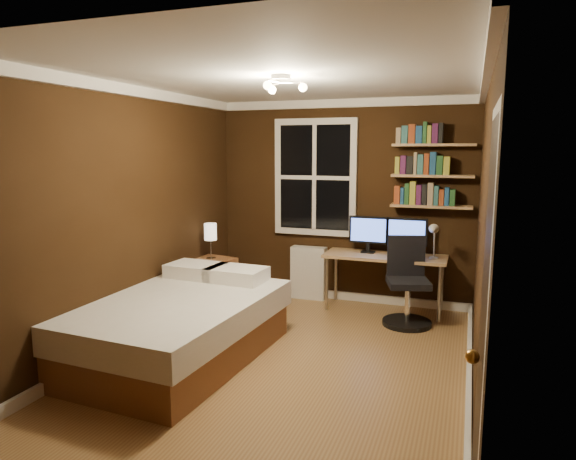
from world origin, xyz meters
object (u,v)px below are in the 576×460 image
(desk, at_px, (385,260))
(desk_lamp, at_px, (434,241))
(nightstand, at_px, (212,283))
(monitor_left, at_px, (368,235))
(bedside_lamp, at_px, (211,241))
(radiator, at_px, (309,273))
(office_chair, at_px, (407,292))
(monitor_right, at_px, (407,237))
(bed, at_px, (174,325))

(desk, height_order, desk_lamp, desk_lamp)
(nightstand, bearing_deg, desk_lamp, 20.99)
(desk_lamp, bearing_deg, nightstand, -170.01)
(monitor_left, bearing_deg, desk_lamp, -13.15)
(nightstand, xyz_separation_m, monitor_left, (1.79, 0.63, 0.60))
(bedside_lamp, distance_m, radiator, 1.33)
(radiator, relative_size, office_chair, 0.70)
(nightstand, height_order, monitor_left, monitor_left)
(desk, bearing_deg, desk_lamp, -11.15)
(monitor_right, relative_size, desk_lamp, 1.06)
(desk, relative_size, monitor_left, 3.03)
(radiator, bearing_deg, desk, -9.54)
(bed, height_order, bedside_lamp, bedside_lamp)
(bed, xyz_separation_m, monitor_left, (1.37, 2.13, 0.59))
(desk, distance_m, monitor_left, 0.36)
(desk, bearing_deg, bedside_lamp, -164.39)
(radiator, bearing_deg, office_chair, -23.64)
(nightstand, distance_m, monitor_right, 2.40)
(radiator, distance_m, desk, 1.04)
(nightstand, xyz_separation_m, bedside_lamp, (0.00, 0.00, 0.51))
(radiator, height_order, desk_lamp, desk_lamp)
(bed, bearing_deg, nightstand, 108.78)
(radiator, distance_m, desk_lamp, 1.66)
(desk_lamp, xyz_separation_m, office_chair, (-0.24, -0.30, -0.53))
(nightstand, xyz_separation_m, radiator, (1.01, 0.73, 0.04))
(bed, distance_m, nightstand, 1.55)
(nightstand, height_order, monitor_right, monitor_right)
(monitor_left, height_order, desk_lamp, same)
(desk_lamp, bearing_deg, desk, 168.85)
(monitor_left, relative_size, office_chair, 0.49)
(monitor_right, bearing_deg, bed, -130.61)
(monitor_left, distance_m, office_chair, 0.89)
(desk, bearing_deg, bed, -127.69)
(radiator, height_order, monitor_right, monitor_right)
(bedside_lamp, distance_m, desk_lamp, 2.60)
(monitor_right, height_order, desk_lamp, same)
(bedside_lamp, relative_size, monitor_left, 0.93)
(bed, height_order, radiator, bed)
(radiator, relative_size, desk, 0.48)
(bed, relative_size, office_chair, 2.25)
(bed, relative_size, monitor_right, 4.63)
(nightstand, height_order, desk_lamp, desk_lamp)
(nightstand, distance_m, desk, 2.10)
(nightstand, relative_size, monitor_left, 1.26)
(desk, xyz_separation_m, desk_lamp, (0.55, -0.11, 0.28))
(monitor_left, bearing_deg, bedside_lamp, -160.58)
(office_chair, bearing_deg, desk, 111.67)
(nightstand, relative_size, office_chair, 0.61)
(monitor_left, bearing_deg, monitor_right, 0.00)
(monitor_left, bearing_deg, office_chair, -41.90)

